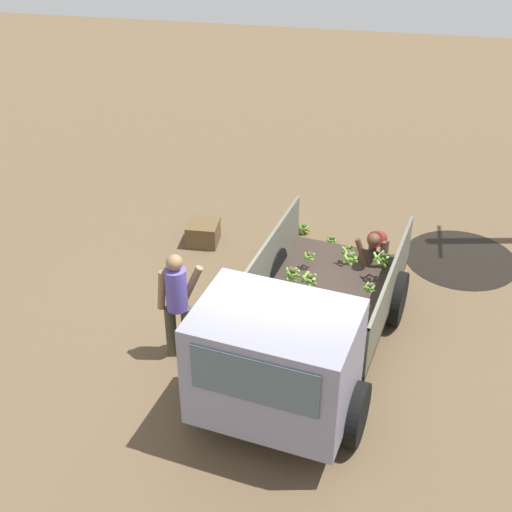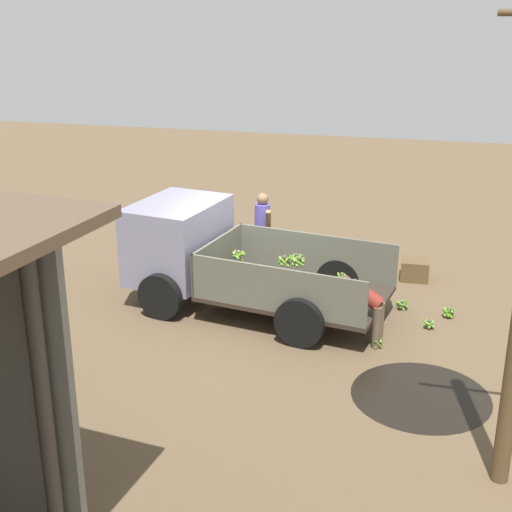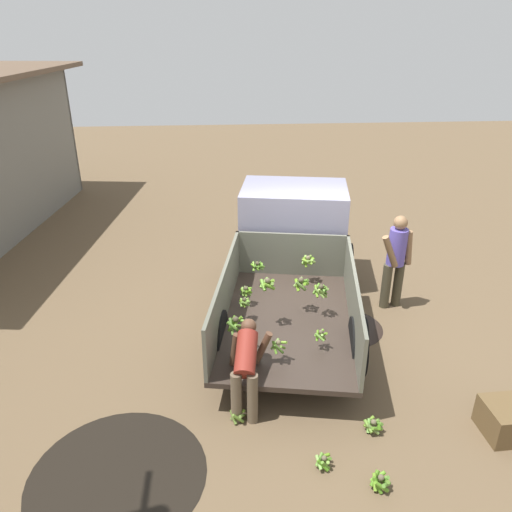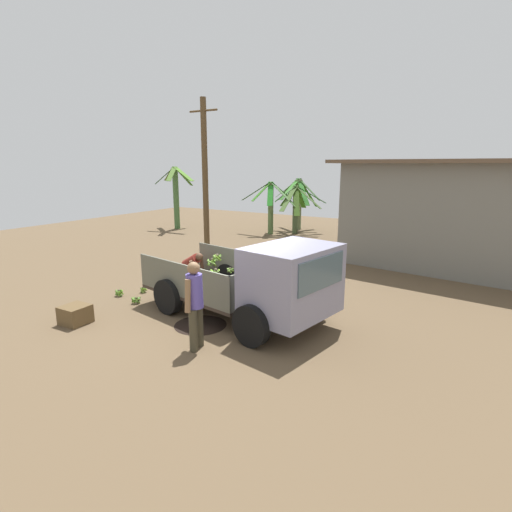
{
  "view_description": "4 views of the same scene",
  "coord_description": "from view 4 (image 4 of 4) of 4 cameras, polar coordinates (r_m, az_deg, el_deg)",
  "views": [
    {
      "loc": [
        8.05,
        1.03,
        7.0
      ],
      "look_at": [
        -0.8,
        -0.66,
        1.2
      ],
      "focal_mm": 50.0,
      "sensor_mm": 36.0,
      "label": 1
    },
    {
      "loc": [
        -3.18,
        11.99,
        5.42
      ],
      "look_at": [
        -0.28,
        0.81,
        1.26
      ],
      "focal_mm": 50.0,
      "sensor_mm": 36.0,
      "label": 2
    },
    {
      "loc": [
        -7.38,
        1.37,
        4.66
      ],
      "look_at": [
        -0.52,
        0.86,
        1.42
      ],
      "focal_mm": 35.0,
      "sensor_mm": 36.0,
      "label": 3
    },
    {
      "loc": [
        4.95,
        -7.14,
        3.51
      ],
      "look_at": [
        0.03,
        0.9,
        1.33
      ],
      "focal_mm": 28.0,
      "sensor_mm": 36.0,
      "label": 4
    }
  ],
  "objects": [
    {
      "name": "mud_patch_0",
      "position": [
        13.21,
        -8.18,
        -2.5
      ],
      "size": [
        2.02,
        2.02,
        0.01
      ],
      "primitive_type": "cylinder",
      "color": "black",
      "rests_on": "ground"
    },
    {
      "name": "cargo_truck",
      "position": [
        8.64,
        2.28,
        -3.91
      ],
      "size": [
        4.95,
        2.84,
        1.88
      ],
      "rotation": [
        0.0,
        0.0,
        -0.17
      ],
      "color": "#332922",
      "rests_on": "ground"
    },
    {
      "name": "person_worker_loading",
      "position": [
        11.29,
        -9.26,
        -1.56
      ],
      "size": [
        0.78,
        0.6,
        1.15
      ],
      "rotation": [
        0.0,
        0.0,
        -0.16
      ],
      "color": "brown",
      "rests_on": "ground"
    },
    {
      "name": "banana_bunch_on_ground_2",
      "position": [
        11.6,
        -15.79,
        -4.6
      ],
      "size": [
        0.2,
        0.2,
        0.18
      ],
      "color": "brown",
      "rests_on": "ground"
    },
    {
      "name": "banana_palm_3",
      "position": [
        22.46,
        -11.36,
        8.4
      ],
      "size": [
        2.76,
        2.49,
        3.38
      ],
      "color": "#436A38",
      "rests_on": "ground"
    },
    {
      "name": "banana_palm_0",
      "position": [
        20.33,
        2.13,
        7.19
      ],
      "size": [
        2.97,
        1.96,
        2.65
      ],
      "color": "#55743F",
      "rests_on": "ground"
    },
    {
      "name": "banana_palm_2",
      "position": [
        20.55,
        5.69,
        7.0
      ],
      "size": [
        2.59,
        2.71,
        2.45
      ],
      "color": "#4B603C",
      "rests_on": "ground"
    },
    {
      "name": "mud_patch_1",
      "position": [
        9.11,
        -7.93,
        -9.72
      ],
      "size": [
        1.17,
        1.17,
        0.01
      ],
      "primitive_type": "cylinder",
      "color": "black",
      "rests_on": "ground"
    },
    {
      "name": "banana_bunch_on_ground_1",
      "position": [
        11.69,
        -9.64,
        -4.08
      ],
      "size": [
        0.23,
        0.22,
        0.2
      ],
      "color": "#4B4330",
      "rests_on": "ground"
    },
    {
      "name": "person_foreground_visitor",
      "position": [
        7.71,
        -8.75,
        -6.43
      ],
      "size": [
        0.46,
        0.67,
        1.73
      ],
      "rotation": [
        0.0,
        0.0,
        3.36
      ],
      "color": "#413C2B",
      "rests_on": "ground"
    },
    {
      "name": "ground",
      "position": [
        9.37,
        -3.07,
        -8.99
      ],
      "size": [
        36.0,
        36.0,
        0.0
      ],
      "primitive_type": "plane",
      "color": "brown"
    },
    {
      "name": "banana_bunch_on_ground_3",
      "position": [
        11.48,
        -18.96,
        -4.95
      ],
      "size": [
        0.25,
        0.25,
        0.2
      ],
      "color": "brown",
      "rests_on": "ground"
    },
    {
      "name": "warehouse_shed",
      "position": [
        15.78,
        30.62,
        7.9
      ],
      "size": [
        9.16,
        7.03,
        3.65
      ],
      "rotation": [
        0.0,
        0.0,
        -0.12
      ],
      "color": "slate",
      "rests_on": "ground"
    },
    {
      "name": "utility_pole",
      "position": [
        14.71,
        -7.27,
        10.68
      ],
      "size": [
        1.19,
        0.21,
        5.76
      ],
      "color": "brown",
      "rests_on": "ground"
    },
    {
      "name": "wooden_crate_0",
      "position": [
        9.92,
        -24.4,
        -7.63
      ],
      "size": [
        0.58,
        0.58,
        0.41
      ],
      "primitive_type": "cube",
      "rotation": [
        0.0,
        0.0,
        4.75
      ],
      "color": "brown",
      "rests_on": "ground"
    },
    {
      "name": "banana_palm_1",
      "position": [
        21.95,
        6.07,
        7.62
      ],
      "size": [
        2.58,
        2.37,
        2.76
      ],
      "color": "#6E8055",
      "rests_on": "ground"
    },
    {
      "name": "banana_bunch_on_ground_0",
      "position": [
        10.77,
        -16.77,
        -5.99
      ],
      "size": [
        0.25,
        0.25,
        0.18
      ],
      "color": "brown",
      "rests_on": "ground"
    }
  ]
}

